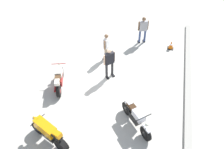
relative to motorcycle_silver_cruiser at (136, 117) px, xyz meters
name	(u,v)px	position (x,y,z in m)	size (l,w,h in m)	color
ground_plane	(97,81)	(-2.18, -2.42, -0.52)	(40.00, 40.00, 0.00)	#B7B2A8
curb_edge	(188,96)	(-2.18, 2.18, -0.45)	(14.00, 0.30, 0.15)	#9C978F
motorcycle_silver_cruiser	(136,117)	(0.00, 0.00, 0.00)	(1.62, 1.51, 1.09)	black
motorcycle_cream_vintage	(59,79)	(-1.40, -4.09, -0.03)	(1.89, 0.89, 1.07)	black
motorcycle_orange_sportbike	(48,132)	(1.60, -3.18, 0.07)	(0.97, 1.89, 1.14)	black
person_in_black_shirt	(109,61)	(-2.73, -1.87, 0.52)	(0.58, 0.55, 1.79)	#262628
person_in_gray_shirt	(143,28)	(-6.42, -0.70, 0.49)	(0.48, 0.64, 1.75)	#384772
person_in_white_shirt	(106,45)	(-4.21, -2.43, 0.39)	(0.64, 0.34, 1.61)	gray
traffic_cone	(171,45)	(-6.16, 1.14, -0.26)	(0.36, 0.36, 0.53)	black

